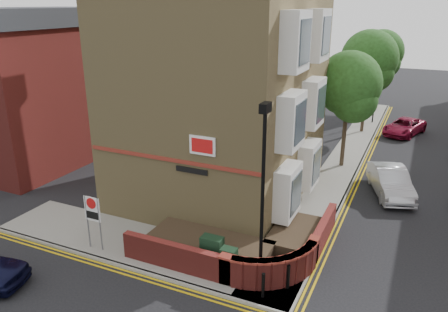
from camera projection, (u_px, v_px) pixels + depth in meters
ground at (203, 291)px, 14.83m from camera, size 120.00×120.00×0.00m
pavement_corner at (143, 246)px, 17.49m from camera, size 13.00×3.00×0.12m
pavement_main at (347, 156)px, 27.71m from camera, size 2.00×32.00×0.12m
kerb_side at (120, 265)px, 16.20m from camera, size 13.00×0.15×0.12m
kerb_main_near at (363, 158)px, 27.32m from camera, size 0.15×32.00×0.12m
yellow_lines_side at (115, 270)px, 16.01m from camera, size 13.00×0.28×0.01m
yellow_lines_main at (367, 159)px, 27.23m from camera, size 0.28×32.00×0.01m
corner_building at (226, 70)px, 20.74m from camera, size 8.95×10.40×13.60m
garden_wall at (233, 255)px, 16.97m from camera, size 6.80×6.00×1.20m
lamppost at (263, 196)px, 14.11m from camera, size 0.25×0.50×6.30m
utility_cabinet_large at (212, 252)px, 15.83m from camera, size 0.80×0.45×1.20m
utility_cabinet_small at (229, 262)px, 15.27m from camera, size 0.55×0.40×1.10m
bollard_near at (263, 285)px, 14.19m from camera, size 0.11×0.11×0.90m
bollard_far at (288, 277)px, 14.64m from camera, size 0.11×0.11×0.90m
zone_sign at (93, 213)px, 16.70m from camera, size 0.72×0.07×2.20m
side_building at (41, 86)px, 26.12m from camera, size 6.40×10.40×9.00m
tree_near at (349, 88)px, 24.50m from camera, size 3.64×3.65×6.70m
tree_mid at (369, 63)px, 31.18m from camera, size 4.03×4.03×7.42m
tree_far at (381, 55)px, 38.12m from camera, size 3.81×3.81×7.00m
traffic_light_assembly at (376, 90)px, 34.35m from camera, size 0.20×0.16×4.20m
silver_car_near at (390, 182)px, 22.06m from camera, size 2.85×4.56×1.42m
red_car_main at (404, 127)px, 32.23m from camera, size 3.21×4.71×1.20m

